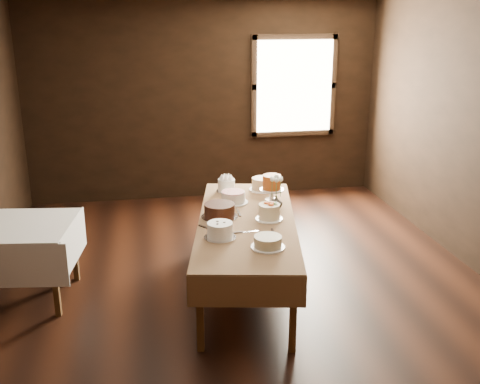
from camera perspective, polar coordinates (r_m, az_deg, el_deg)
name	(u,v)px	position (r m, az deg, el deg)	size (l,w,h in m)	color
floor	(244,288)	(5.75, 0.36, -9.66)	(5.00, 6.00, 0.01)	black
wall_back	(205,102)	(8.15, -3.59, 9.05)	(5.00, 0.02, 2.80)	black
wall_front	(374,320)	(2.55, 13.38, -12.42)	(5.00, 0.02, 2.80)	black
window	(294,86)	(8.32, 5.51, 10.58)	(1.10, 0.05, 1.30)	#FFEABF
display_table	(247,225)	(5.47, 0.68, -3.37)	(1.35, 2.49, 0.73)	#422912
side_table	(23,233)	(5.67, -21.02, -3.92)	(1.01, 1.01, 0.76)	#422912
cake_meringue	(226,186)	(6.26, -1.39, 0.64)	(0.23, 0.23, 0.14)	silver
cake_speckled	(262,184)	(6.33, 2.26, 0.78)	(0.30, 0.30, 0.14)	white
cake_lattice	(233,198)	(5.91, -0.69, -0.59)	(0.31, 0.31, 0.12)	white
cake_caramel	(272,190)	(5.95, 3.22, 0.25)	(0.27, 0.27, 0.29)	white
cake_chocolate	(220,211)	(5.49, -2.08, -1.94)	(0.36, 0.36, 0.14)	silver
cake_flowers	(269,212)	(5.44, 2.97, -2.07)	(0.27, 0.27, 0.15)	white
cake_swirl	(220,231)	(5.01, -2.04, -3.95)	(0.29, 0.29, 0.15)	silver
cake_cream	(268,242)	(4.82, 2.83, -5.11)	(0.29, 0.29, 0.10)	white
cake_server_a	(251,231)	(5.16, 1.07, -4.01)	(0.24, 0.03, 0.01)	silver
cake_server_b	(275,236)	(5.08, 3.53, -4.45)	(0.24, 0.03, 0.01)	silver
cake_server_c	(238,211)	(5.68, -0.22, -1.92)	(0.24, 0.03, 0.01)	silver
cake_server_d	(272,210)	(5.72, 3.27, -1.81)	(0.24, 0.03, 0.01)	silver
cake_server_e	(211,230)	(5.21, -2.92, -3.85)	(0.24, 0.03, 0.01)	silver
flower_vase	(276,202)	(5.74, 3.66, -1.06)	(0.13, 0.13, 0.14)	#2D2823
flower_bouquet	(276,185)	(5.68, 3.70, 0.75)	(0.14, 0.14, 0.20)	white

